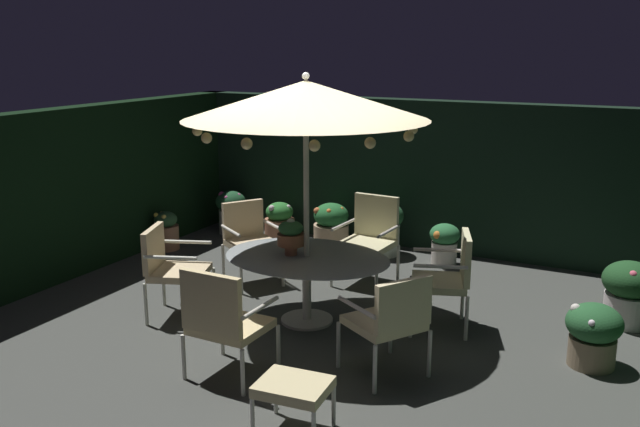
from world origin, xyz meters
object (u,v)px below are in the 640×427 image
potted_plant_front_corner (231,210)px  centerpiece_planter (291,234)px  patio_chair_northeast (391,317)px  potted_plant_left_near (444,242)px  patio_chair_southwest (170,264)px  patio_chair_southeast (370,234)px  patio_chair_north (223,318)px  patio_chair_east (449,274)px  potted_plant_right_far (166,231)px  ottoman_footrest (293,389)px  potted_plant_back_center (280,221)px  potted_plant_right_near (593,333)px  potted_plant_back_left (382,225)px  patio_chair_south (249,235)px  patio_umbrella (306,101)px  potted_plant_left_far (331,224)px  potted_plant_back_right (629,291)px  patio_dining_table (307,266)px

potted_plant_front_corner → centerpiece_planter: bearing=-45.8°
patio_chair_northeast → potted_plant_left_near: (-0.50, 3.17, -0.24)m
centerpiece_planter → patio_chair_southwest: 1.29m
patio_chair_northeast → patio_chair_southeast: size_ratio=0.90×
patio_chair_north → patio_chair_east: bearing=54.3°
patio_chair_east → potted_plant_right_far: 4.34m
patio_chair_southeast → patio_chair_southwest: bearing=-126.0°
centerpiece_planter → ottoman_footrest: centerpiece_planter is taller
patio_chair_north → potted_plant_back_center: patio_chair_north is taller
potted_plant_right_near → potted_plant_back_left: size_ratio=0.78×
patio_chair_south → patio_chair_southwest: bearing=-96.1°
patio_umbrella → potted_plant_left_far: (-0.98, 2.57, -1.93)m
patio_chair_northeast → potted_plant_back_right: 2.75m
ottoman_footrest → potted_plant_right_near: size_ratio=0.95×
patio_dining_table → patio_chair_south: patio_chair_south is taller
potted_plant_back_right → potted_plant_left_near: (-2.22, 1.03, -0.06)m
potted_plant_back_right → potted_plant_right_near: bearing=-100.3°
patio_chair_northeast → patio_dining_table: bearing=148.1°
patio_dining_table → patio_chair_north: (-0.03, -1.42, -0.04)m
potted_plant_back_center → potted_plant_right_far: (-1.08, -1.23, 0.01)m
patio_chair_northeast → potted_plant_front_corner: patio_chair_northeast is taller
patio_chair_south → patio_dining_table: bearing=-32.9°
potted_plant_front_corner → patio_chair_east: bearing=-26.9°
potted_plant_left_far → patio_chair_east: bearing=-42.2°
potted_plant_right_near → potted_plant_front_corner: 5.73m
patio_chair_east → ottoman_footrest: 2.40m
patio_chair_northeast → potted_plant_right_far: 4.62m
centerpiece_planter → patio_chair_south: size_ratio=0.39×
potted_plant_right_near → potted_plant_back_right: size_ratio=0.87×
patio_chair_southwest → potted_plant_right_far: 2.48m
patio_chair_south → ottoman_footrest: 3.36m
potted_plant_back_right → potted_plant_back_center: (-4.74, 1.19, -0.10)m
patio_chair_southeast → potted_plant_left_far: size_ratio=1.69×
centerpiece_planter → patio_chair_northeast: (1.35, -0.70, -0.37)m
potted_plant_right_near → potted_plant_front_corner: (-5.29, 2.21, 0.05)m
patio_umbrella → patio_chair_north: (-0.03, -1.42, -1.68)m
centerpiece_planter → potted_plant_left_near: centerpiece_planter is taller
patio_chair_north → potted_plant_back_right: size_ratio=1.50×
patio_chair_north → ottoman_footrest: size_ratio=1.83×
patio_chair_northeast → patio_chair_east: bearing=83.7°
patio_chair_southwest → potted_plant_right_far: bearing=130.6°
ottoman_footrest → potted_plant_front_corner: size_ratio=0.85×
patio_chair_northeast → potted_plant_back_center: 4.51m
potted_plant_right_near → patio_chair_northeast: bearing=-146.5°
patio_umbrella → patio_chair_southwest: bearing=-158.9°
patio_chair_east → patio_chair_north: bearing=-125.7°
patio_chair_north → patio_chair_southwest: (-1.28, 0.91, 0.01)m
ottoman_footrest → patio_chair_south: bearing=128.1°
patio_umbrella → patio_chair_southeast: bearing=86.6°
patio_chair_northeast → potted_plant_back_center: (-3.02, 3.33, -0.29)m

